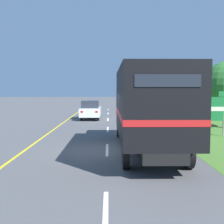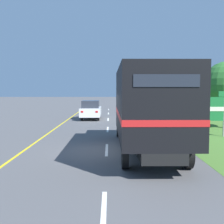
# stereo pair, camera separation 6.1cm
# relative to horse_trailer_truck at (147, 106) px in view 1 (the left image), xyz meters

# --- Properties ---
(ground_plane) EXTENTS (200.00, 200.00, 0.00)m
(ground_plane) POSITION_rel_horse_trailer_truck_xyz_m (-1.74, 0.30, -2.01)
(ground_plane) COLOR #515154
(edge_line_yellow) EXTENTS (0.12, 53.53, 0.01)m
(edge_line_yellow) POSITION_rel_horse_trailer_truck_xyz_m (-5.44, 9.66, -2.00)
(edge_line_yellow) COLOR yellow
(edge_line_yellow) RESTS_ON ground
(centre_dash_nearest) EXTENTS (0.12, 2.60, 0.01)m
(centre_dash_nearest) POSITION_rel_horse_trailer_truck_xyz_m (-1.74, -6.14, -2.00)
(centre_dash_nearest) COLOR white
(centre_dash_nearest) RESTS_ON ground
(centre_dash_near) EXTENTS (0.12, 2.60, 0.01)m
(centre_dash_near) POSITION_rel_horse_trailer_truck_xyz_m (-1.74, 0.46, -2.00)
(centre_dash_near) COLOR white
(centre_dash_near) RESTS_ON ground
(centre_dash_mid_a) EXTENTS (0.12, 2.60, 0.01)m
(centre_dash_mid_a) POSITION_rel_horse_trailer_truck_xyz_m (-1.74, 7.06, -2.00)
(centre_dash_mid_a) COLOR white
(centre_dash_mid_a) RESTS_ON ground
(centre_dash_mid_b) EXTENTS (0.12, 2.60, 0.01)m
(centre_dash_mid_b) POSITION_rel_horse_trailer_truck_xyz_m (-1.74, 13.66, -2.00)
(centre_dash_mid_b) COLOR white
(centre_dash_mid_b) RESTS_ON ground
(centre_dash_far) EXTENTS (0.12, 2.60, 0.01)m
(centre_dash_far) POSITION_rel_horse_trailer_truck_xyz_m (-1.74, 20.26, -2.00)
(centre_dash_far) COLOR white
(centre_dash_far) RESTS_ON ground
(centre_dash_farthest) EXTENTS (0.12, 2.60, 0.01)m
(centre_dash_farthest) POSITION_rel_horse_trailer_truck_xyz_m (-1.74, 26.86, -2.00)
(centre_dash_farthest) COLOR white
(centre_dash_farthest) RESTS_ON ground
(horse_trailer_truck) EXTENTS (2.54, 8.93, 3.58)m
(horse_trailer_truck) POSITION_rel_horse_trailer_truck_xyz_m (0.00, 0.00, 0.00)
(horse_trailer_truck) COLOR black
(horse_trailer_truck) RESTS_ON ground
(lead_car_white) EXTENTS (1.80, 3.90, 1.74)m
(lead_car_white) POSITION_rel_horse_trailer_truck_xyz_m (-3.34, 13.80, -1.11)
(lead_car_white) COLOR black
(lead_car_white) RESTS_ON ground
(highway_sign) EXTENTS (2.05, 0.09, 2.64)m
(highway_sign) POSITION_rel_horse_trailer_truck_xyz_m (4.35, 4.04, -0.42)
(highway_sign) COLOR #9E9EA3
(highway_sign) RESTS_ON ground
(roadside_tree_far) EXTENTS (3.87, 3.87, 5.23)m
(roadside_tree_far) POSITION_rel_horse_trailer_truck_xyz_m (9.97, 20.41, 1.27)
(roadside_tree_far) COLOR brown
(roadside_tree_far) RESTS_ON ground
(delineator_post) EXTENTS (0.08, 0.08, 0.95)m
(delineator_post) POSITION_rel_horse_trailer_truck_xyz_m (2.65, 1.41, -1.50)
(delineator_post) COLOR white
(delineator_post) RESTS_ON ground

